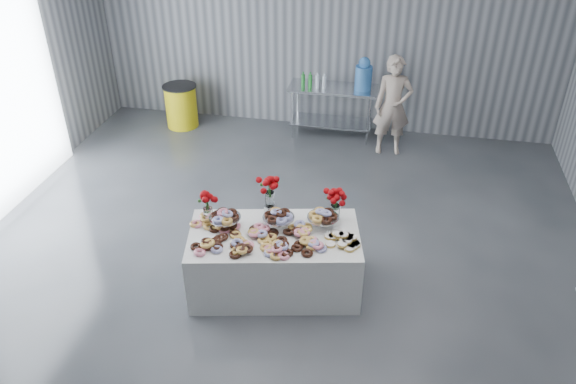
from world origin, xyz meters
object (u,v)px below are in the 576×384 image
Objects in this scene: prep_table at (332,102)px; person at (393,106)px; water_jug at (364,75)px; display_table at (274,260)px; trash_barrel at (181,106)px.

prep_table is 0.91× the size of person.
display_table is at bearing -98.47° from water_jug.
person is (0.53, -0.42, -0.33)m from water_jug.
display_table is at bearing -115.38° from person.
display_table is 4.71m from trash_barrel.
prep_table is 1.94× the size of trash_barrel.
water_jug is 3.31m from trash_barrel.
water_jug reaches higher than prep_table.
prep_table is at bearing 88.48° from display_table.
prep_table is 2.71× the size of water_jug.
water_jug is (0.61, 4.09, 0.77)m from display_table.
person reaches higher than water_jug.
prep_table is (0.11, 4.09, 0.24)m from display_table.
display_table is 3.86m from person.
prep_table is at bearing 180.00° from water_jug.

